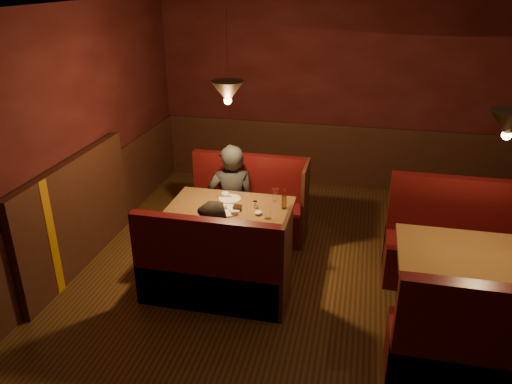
% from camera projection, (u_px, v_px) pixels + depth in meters
% --- Properties ---
extents(room, '(6.02, 7.02, 2.92)m').
position_uv_depth(room, '(304.00, 220.00, 4.67)').
color(room, '#412A18').
rests_on(room, ground).
extents(main_table, '(1.39, 0.85, 0.98)m').
position_uv_depth(main_table, '(232.00, 220.00, 5.73)').
color(main_table, '#4F2E10').
rests_on(main_table, ground).
extents(main_bench_far, '(1.53, 0.55, 1.04)m').
position_uv_depth(main_bench_far, '(249.00, 210.00, 6.53)').
color(main_bench_far, '#360C0A').
rests_on(main_bench_far, ground).
extents(main_bench_near, '(1.53, 0.55, 1.04)m').
position_uv_depth(main_bench_near, '(214.00, 275.00, 5.11)').
color(main_bench_near, '#360C0A').
rests_on(main_bench_near, ground).
extents(second_table, '(1.48, 0.94, 0.83)m').
position_uv_depth(second_table, '(477.00, 275.00, 4.61)').
color(second_table, '#4F2E10').
rests_on(second_table, ground).
extents(second_bench_far, '(1.63, 0.61, 1.16)m').
position_uv_depth(second_bench_far, '(462.00, 251.00, 5.49)').
color(second_bench_far, '#360C0A').
rests_on(second_bench_far, ground).
extents(second_bench_near, '(1.63, 0.61, 1.16)m').
position_uv_depth(second_bench_near, '(496.00, 362.00, 3.91)').
color(second_bench_near, '#360C0A').
rests_on(second_bench_near, ground).
extents(diner_a, '(0.69, 0.56, 1.64)m').
position_uv_depth(diner_a, '(231.00, 181.00, 6.15)').
color(diner_a, '#242526').
rests_on(diner_a, ground).
extents(diner_b, '(0.77, 0.66, 1.39)m').
position_uv_depth(diner_b, '(215.00, 235.00, 5.14)').
color(diner_b, '#373028').
rests_on(diner_b, ground).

